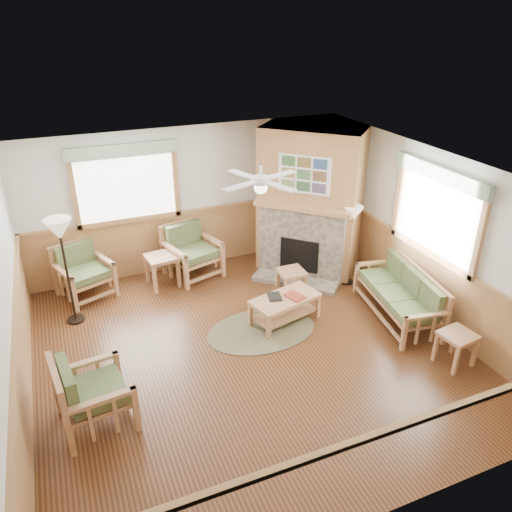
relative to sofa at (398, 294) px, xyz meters
name	(u,v)px	position (x,y,z in m)	size (l,w,h in m)	color
floor	(249,350)	(-2.55, 0.09, -0.42)	(6.00, 6.00, 0.01)	#4D2A15
ceiling	(248,173)	(-2.55, 0.09, 2.29)	(6.00, 6.00, 0.01)	white
wall_back	(188,199)	(-2.55, 3.09, 0.94)	(6.00, 0.02, 2.70)	silver
wall_front	(379,419)	(-2.55, -2.91, 0.94)	(6.00, 0.02, 2.70)	silver
wall_left	(7,316)	(-5.55, 0.09, 0.94)	(0.02, 6.00, 2.70)	silver
wall_right	(426,234)	(0.45, 0.09, 0.94)	(0.02, 6.00, 2.70)	silver
wainscot	(249,318)	(-2.55, 0.09, 0.14)	(6.00, 6.00, 1.10)	#A57343
fireplace	(310,201)	(-0.50, 2.14, 0.94)	(2.20, 2.20, 2.70)	#A57343
window_back	(121,142)	(-3.65, 3.05, 2.12)	(1.90, 0.16, 1.50)	white
window_right	(446,165)	(0.41, -0.11, 2.12)	(0.16, 1.90, 1.50)	white
ceiling_fan	(261,167)	(-2.25, 0.39, 2.25)	(1.24, 1.24, 0.36)	white
sofa	(398,294)	(0.00, 0.00, 0.00)	(0.73, 1.79, 0.82)	tan
armchair_back_left	(84,272)	(-4.59, 2.64, 0.05)	(0.81, 0.81, 0.91)	tan
armchair_back_right	(192,252)	(-2.65, 2.64, 0.08)	(0.87, 0.87, 0.98)	tan
armchair_left	(94,392)	(-4.78, -0.52, 0.05)	(0.82, 0.82, 0.92)	tan
coffee_table	(285,309)	(-1.74, 0.57, -0.19)	(1.10, 0.55, 0.44)	tan
end_table_chairs	(163,271)	(-3.27, 2.48, -0.12)	(0.52, 0.50, 0.59)	tan
end_table_sofa	(455,349)	(0.00, -1.32, -0.16)	(0.45, 0.43, 0.50)	tan
footstool	(291,280)	(-1.20, 1.43, -0.22)	(0.44, 0.44, 0.38)	tan
braided_rug	(261,330)	(-2.19, 0.46, -0.40)	(1.74, 1.74, 0.01)	brown
floor_lamp_left	(67,272)	(-4.85, 1.89, 0.48)	(0.41, 0.41, 1.77)	black
floor_lamp_right	(350,246)	(-0.14, 1.26, 0.34)	(0.34, 0.34, 1.50)	black
book_red	(295,295)	(-1.59, 0.52, 0.06)	(0.22, 0.30, 0.03)	maroon
book_dark	(275,296)	(-1.89, 0.64, 0.05)	(0.20, 0.27, 0.03)	black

